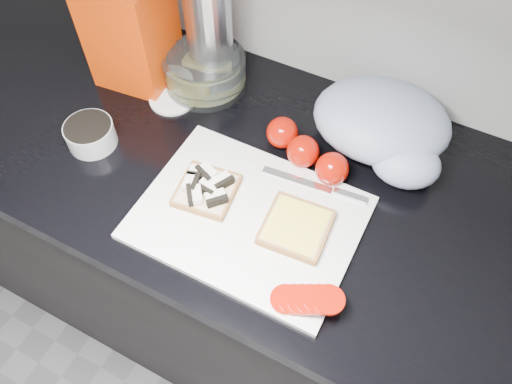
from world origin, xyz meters
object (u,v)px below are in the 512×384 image
at_px(cutting_board, 249,217).
at_px(bread_bag, 131,29).
at_px(glass_bowl, 205,72).
at_px(steel_canister, 210,34).

bearing_deg(cutting_board, bread_bag, 149.70).
height_order(glass_bowl, bread_bag, bread_bag).
relative_size(cutting_board, steel_canister, 1.70).
relative_size(cutting_board, glass_bowl, 2.20).
bearing_deg(bread_bag, glass_bowl, 8.63).
relative_size(cutting_board, bread_bag, 1.62).
distance_m(cutting_board, bread_bag, 0.49).
xyz_separation_m(glass_bowl, bread_bag, (-0.15, -0.04, 0.09)).
distance_m(bread_bag, steel_canister, 0.17).
bearing_deg(steel_canister, cutting_board, -50.38).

